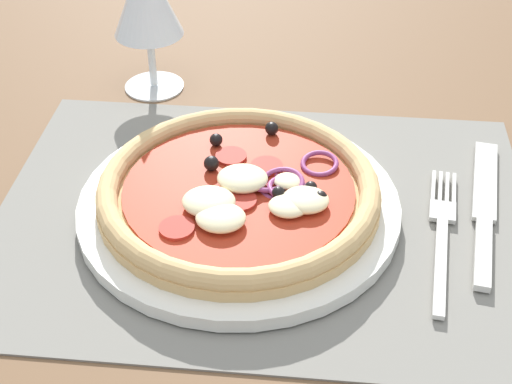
# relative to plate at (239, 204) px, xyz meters

# --- Properties ---
(ground_plane) EXTENTS (1.90, 1.40, 0.02)m
(ground_plane) POSITION_rel_plate_xyz_m (0.02, -0.00, -0.02)
(ground_plane) COLOR brown
(placemat) EXTENTS (0.46, 0.34, 0.00)m
(placemat) POSITION_rel_plate_xyz_m (0.02, -0.00, -0.01)
(placemat) COLOR slate
(placemat) RESTS_ON ground_plane
(plate) EXTENTS (0.27, 0.27, 0.01)m
(plate) POSITION_rel_plate_xyz_m (0.00, 0.00, 0.00)
(plate) COLOR silver
(plate) RESTS_ON placemat
(pizza) EXTENTS (0.24, 0.24, 0.03)m
(pizza) POSITION_rel_plate_xyz_m (0.00, -0.00, 0.02)
(pizza) COLOR tan
(pizza) RESTS_ON plate
(fork) EXTENTS (0.04, 0.18, 0.00)m
(fork) POSITION_rel_plate_xyz_m (0.17, -0.01, -0.00)
(fork) COLOR silver
(fork) RESTS_ON placemat
(knife) EXTENTS (0.05, 0.20, 0.01)m
(knife) POSITION_rel_plate_xyz_m (0.21, 0.02, -0.00)
(knife) COLOR silver
(knife) RESTS_ON placemat
(wine_glass) EXTENTS (0.07, 0.07, 0.15)m
(wine_glass) POSITION_rel_plate_xyz_m (-0.12, 0.21, 0.09)
(wine_glass) COLOR silver
(wine_glass) RESTS_ON ground_plane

